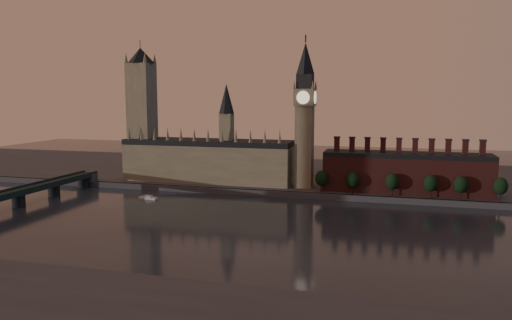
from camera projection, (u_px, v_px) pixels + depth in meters
The scene contains 13 objects.
ground at pixel (247, 231), 256.43m from camera, with size 900.00×900.00×0.00m, color black.
north_bank at pixel (306, 175), 426.30m from camera, with size 900.00×182.00×4.00m.
palace_of_westminster at pixel (209, 158), 380.55m from camera, with size 130.00×30.30×74.00m.
victoria_tower at pixel (142, 109), 390.57m from camera, with size 24.00×24.00×108.00m.
big_ben at pixel (305, 113), 351.59m from camera, with size 15.00×15.00×107.00m.
chimney_block at pixel (406, 172), 338.02m from camera, with size 110.00×25.00×37.00m.
embankment_tree_0 at pixel (321, 178), 339.02m from camera, with size 8.60×8.60×14.88m.
embankment_tree_1 at pixel (353, 180), 332.72m from camera, with size 8.60×8.60×14.88m.
embankment_tree_2 at pixel (392, 182), 325.40m from camera, with size 8.60×8.60×14.88m.
embankment_tree_3 at pixel (431, 183), 319.35m from camera, with size 8.60×8.60×14.88m.
embankment_tree_4 at pixel (461, 185), 314.51m from camera, with size 8.60×8.60×14.88m.
embankment_tree_5 at pixel (501, 186), 309.53m from camera, with size 8.60×8.60×14.88m.
river_boat at pixel (148, 198), 335.84m from camera, with size 13.36×4.89×2.62m.
Camera 1 is at (71.27, -239.24, 69.34)m, focal length 35.00 mm.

